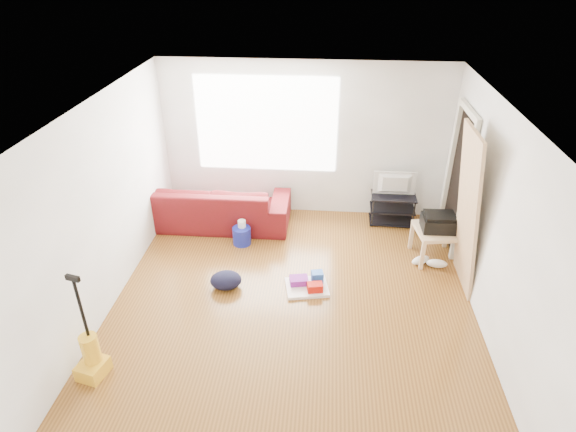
# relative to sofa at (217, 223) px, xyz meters

# --- Properties ---
(room) EXTENTS (4.51, 5.01, 2.51)m
(room) POSITION_rel_sofa_xyz_m (1.44, -1.80, 1.25)
(room) COLOR brown
(room) RESTS_ON ground
(sofa) EXTENTS (2.33, 0.91, 0.68)m
(sofa) POSITION_rel_sofa_xyz_m (0.00, 0.00, 0.00)
(sofa) COLOR #4F1010
(sofa) RESTS_ON ground
(tv_stand) EXTENTS (0.71, 0.42, 0.48)m
(tv_stand) POSITION_rel_sofa_xyz_m (2.81, 0.27, 0.25)
(tv_stand) COLOR black
(tv_stand) RESTS_ON ground
(tv) EXTENTS (0.66, 0.09, 0.38)m
(tv) POSITION_rel_sofa_xyz_m (2.81, 0.27, 0.67)
(tv) COLOR black
(tv) RESTS_ON tv_stand
(side_table) EXTENTS (0.66, 0.66, 0.47)m
(side_table) POSITION_rel_sofa_xyz_m (3.32, -0.71, 0.40)
(side_table) COLOR tan
(side_table) RESTS_ON ground
(printer) EXTENTS (0.47, 0.36, 0.24)m
(printer) POSITION_rel_sofa_xyz_m (3.32, -0.71, 0.59)
(printer) COLOR black
(printer) RESTS_ON side_table
(bucket) EXTENTS (0.35, 0.35, 0.27)m
(bucket) POSITION_rel_sofa_xyz_m (0.50, -0.57, 0.00)
(bucket) COLOR navy
(bucket) RESTS_ON ground
(toilet_paper) EXTENTS (0.12, 0.12, 0.11)m
(toilet_paper) POSITION_rel_sofa_xyz_m (0.51, -0.54, 0.19)
(toilet_paper) COLOR white
(toilet_paper) RESTS_ON bucket
(cleaning_tray) EXTENTS (0.62, 0.53, 0.20)m
(cleaning_tray) POSITION_rel_sofa_xyz_m (1.55, -1.57, 0.06)
(cleaning_tray) COLOR white
(cleaning_tray) RESTS_ON ground
(backpack) EXTENTS (0.46, 0.40, 0.23)m
(backpack) POSITION_rel_sofa_xyz_m (0.47, -1.64, 0.00)
(backpack) COLOR black
(backpack) RESTS_ON ground
(sneakers) EXTENTS (0.52, 0.27, 0.12)m
(sneakers) POSITION_rel_sofa_xyz_m (3.22, -0.92, 0.06)
(sneakers) COLOR white
(sneakers) RESTS_ON ground
(vacuum) EXTENTS (0.32, 0.35, 1.24)m
(vacuum) POSITION_rel_sofa_xyz_m (-0.63, -3.19, 0.23)
(vacuum) COLOR gold
(vacuum) RESTS_ON ground
(door_panel) EXTENTS (0.27, 0.85, 2.12)m
(door_panel) POSITION_rel_sofa_xyz_m (3.50, -1.24, 0.00)
(door_panel) COLOR #A68457
(door_panel) RESTS_ON ground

